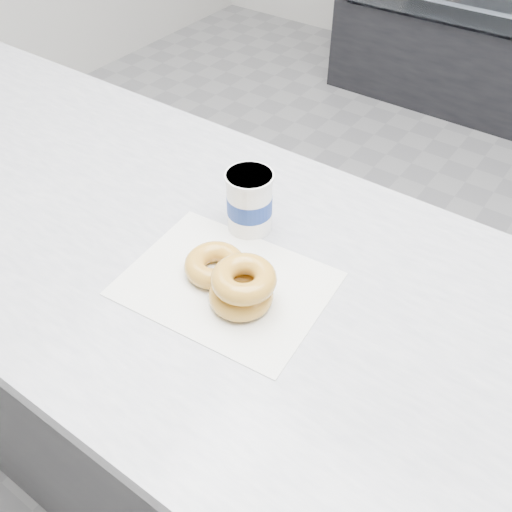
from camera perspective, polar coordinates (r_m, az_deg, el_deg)
The scene contains 6 objects.
ground at distance 2.01m, azimuth 11.50°, elevation -11.26°, with size 5.00×5.00×0.00m, color gray.
counter at distance 1.33m, azimuth 2.00°, elevation -17.27°, with size 3.06×0.76×0.90m.
wax_paper at distance 0.98m, azimuth -3.01°, elevation -2.78°, with size 0.34×0.26×0.00m, color silver.
donut_single at distance 0.99m, azimuth -4.14°, elevation -0.91°, with size 0.11×0.11×0.04m, color gold.
donut_stack at distance 0.92m, azimuth -1.38°, elevation -3.12°, with size 0.15×0.15×0.07m.
coffee_cup at distance 1.05m, azimuth -0.65°, elevation 5.51°, with size 0.11×0.11×0.12m.
Camera 1 is at (0.35, -1.16, 1.60)m, focal length 40.00 mm.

